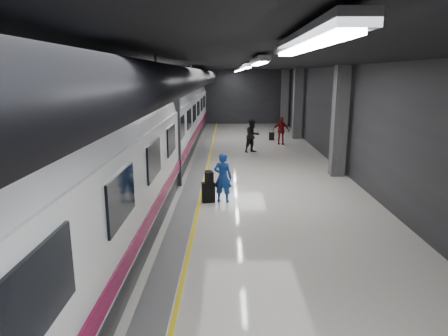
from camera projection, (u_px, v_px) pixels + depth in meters
ground at (228, 188)px, 14.86m from camera, size 40.00×40.00×0.00m
platform_hall at (221, 91)px, 14.99m from camera, size 10.02×40.02×4.51m
train at (138, 133)px, 14.41m from camera, size 3.05×38.00×4.05m
traveler_main at (223, 177)px, 13.11m from camera, size 0.69×0.54×1.66m
suitcase_main at (208, 192)px, 13.17m from camera, size 0.46×0.35×0.67m
shoulder_bag at (209, 177)px, 13.06m from camera, size 0.30×0.23×0.35m
traveler_far_a at (253, 136)px, 21.49m from camera, size 1.12×1.06×1.82m
traveler_far_b at (281, 130)px, 24.07m from camera, size 1.02×0.53×1.66m
suitcase_far at (272, 136)px, 25.67m from camera, size 0.35×0.24×0.50m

